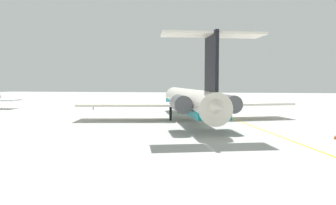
# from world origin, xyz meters

# --- Properties ---
(ground) EXTENTS (330.85, 330.85, 0.00)m
(ground) POSITION_xyz_m (0.00, 0.00, 0.00)
(ground) COLOR #ADADA8
(main_jetliner) EXTENTS (47.36, 42.43, 14.03)m
(main_jetliner) POSITION_xyz_m (-1.99, 4.31, 3.83)
(main_jetliner) COLOR silver
(main_jetliner) RESTS_ON ground
(ground_crew_near_nose) EXTENTS (0.45, 0.28, 1.77)m
(ground_crew_near_nose) POSITION_xyz_m (16.58, 31.77, 1.12)
(ground_crew_near_nose) COLOR black
(ground_crew_near_nose) RESTS_ON ground
(safety_cone_nose) EXTENTS (0.40, 0.40, 0.55)m
(safety_cone_nose) POSITION_xyz_m (27.23, -2.48, 0.28)
(safety_cone_nose) COLOR #EA590F
(safety_cone_nose) RESTS_ON ground
(safety_cone_wingtip) EXTENTS (0.40, 0.40, 0.55)m
(safety_cone_wingtip) POSITION_xyz_m (-19.09, -16.15, 0.28)
(safety_cone_wingtip) COLOR #EA590F
(safety_cone_wingtip) RESTS_ON ground
(taxiway_centreline) EXTENTS (89.55, 24.84, 0.01)m
(taxiway_centreline) POSITION_xyz_m (-0.68, -4.75, 0.00)
(taxiway_centreline) COLOR gold
(taxiway_centreline) RESTS_ON ground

